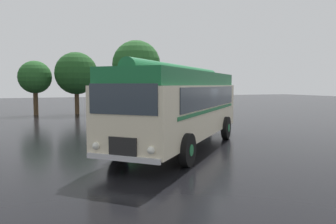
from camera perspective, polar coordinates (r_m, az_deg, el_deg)
ground_plane at (r=14.65m, az=3.85°, el=-5.76°), size 120.00×120.00×0.00m
vintage_bus at (r=13.92m, az=2.40°, el=1.55°), size 8.86×8.86×3.49m
car_near_left at (r=25.20m, az=-8.52°, el=0.56°), size 2.39×4.40×1.66m
car_mid_left at (r=26.20m, az=-2.89°, el=0.76°), size 2.22×4.33×1.66m
box_van at (r=27.27m, az=2.96°, el=2.00°), size 2.59×5.87×2.50m
tree_left_of_centre at (r=31.29m, az=-22.22°, el=5.80°), size 2.87×2.87×4.78m
tree_centre at (r=30.92m, az=-15.89°, el=6.52°), size 3.81×3.81×5.61m
tree_right_of_centre at (r=32.03m, az=-5.44°, el=8.27°), size 4.64×4.64×6.93m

